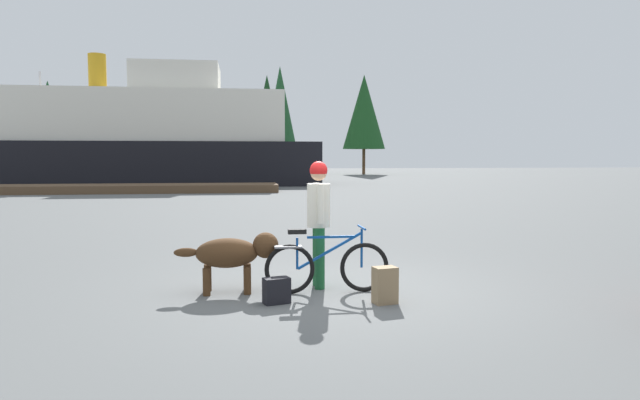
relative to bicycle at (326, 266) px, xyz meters
The scene contains 13 objects.
ground_plane 0.41m from the bicycle, 35.41° to the left, with size 160.00×160.00×0.00m, color #595B5B.
bicycle is the anchor object (origin of this frame).
person_cyclist 0.78m from the bicycle, 98.92° to the left, with size 0.32×0.53×1.75m.
dog 1.24m from the bicycle, behind, with size 1.38×0.46×0.80m.
backpack 0.91m from the bicycle, 44.18° to the right, with size 0.28×0.20×0.46m, color #8C7251.
handbag_pannier 0.84m from the bicycle, 147.13° to the right, with size 0.32×0.18×0.32m, color black.
dock_pier 23.47m from the bicycle, 108.53° to the left, with size 16.27×2.76×0.40m, color brown.
ferry_boat 31.57m from the bicycle, 103.67° to the left, with size 22.58×7.55×8.34m.
sailboat_moored 35.89m from the bicycle, 113.80° to the left, with size 7.93×2.22×7.51m.
pine_tree_far_left 52.68m from the bicycle, 111.45° to the left, with size 3.90×3.90×8.93m.
pine_tree_center 49.15m from the bicycle, 88.44° to the left, with size 2.92×2.92×9.86m.
pine_tree_far_right 51.40m from the bicycle, 77.17° to the left, with size 4.39×4.39×10.23m.
pine_tree_mid_back 53.66m from the bicycle, 86.87° to the left, with size 3.47×3.47×11.45m.
Camera 1 is at (-1.24, -7.38, 1.81)m, focal length 31.44 mm.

